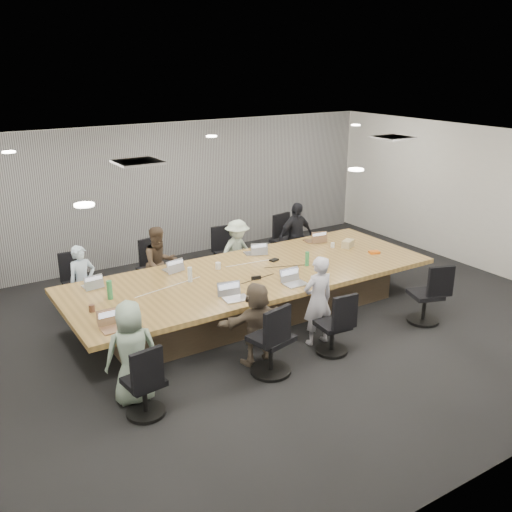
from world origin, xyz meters
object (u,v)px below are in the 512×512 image
laptop_3 (313,241)px  bottle_clear (190,274)px  person_3 (296,237)px  laptop_6 (296,284)px  bottle_green_right (307,259)px  laptop_2 (253,253)px  canvas_bag (348,244)px  conference_table (253,292)px  laptop_1 (173,269)px  bottle_green_left (110,290)px  person_2 (237,252)px  mug_brown (92,308)px  person_0 (83,283)px  chair_7 (425,299)px  chair_6 (332,330)px  person_1 (160,264)px  snack_packet (374,252)px  chair_1 (153,274)px  chair_5 (271,344)px  chair_2 (228,258)px  chair_3 (285,245)px  stapler (256,278)px  laptop_4 (116,329)px  person_5 (257,323)px  chair_0 (78,289)px  chair_4 (144,387)px  laptop_5 (236,299)px  laptop_0 (92,286)px  person_6 (318,301)px

laptop_3 → bottle_clear: 2.94m
person_3 → laptop_6: size_ratio=4.00×
bottle_green_right → bottle_clear: (-1.96, 0.39, -0.00)m
laptop_2 → canvas_bag: (1.66, -0.62, 0.06)m
conference_table → bottle_green_right: size_ratio=25.01×
laptop_1 → bottle_green_left: 1.41m
conference_table → canvas_bag: bearing=4.7°
person_2 → mug_brown: 3.48m
person_0 → person_2: person_0 is taller
person_3 → bottle_green_right: 1.81m
conference_table → chair_7: chair_7 is taller
laptop_1 → bottle_clear: 0.63m
chair_6 → person_1: 3.33m
person_0 → snack_packet: (4.70, -1.69, 0.15)m
chair_1 → person_1: bearing=79.3°
chair_5 → laptop_6: size_ratio=2.50×
chair_2 → chair_6: chair_2 is taller
chair_2 → bottle_green_right: size_ratio=3.16×
chair_3 → bottle_green_left: (-4.14, -1.52, 0.46)m
person_0 → bottle_green_right: person_0 is taller
person_0 → snack_packet: size_ratio=6.86×
conference_table → chair_6: conference_table is taller
canvas_bag → chair_3: bearing=101.9°
snack_packet → stapler: bearing=178.9°
laptop_4 → laptop_1: bearing=46.9°
person_0 → laptop_6: size_ratio=3.58×
chair_2 → person_5: person_5 is taller
chair_2 → laptop_1: bearing=36.2°
conference_table → chair_6: size_ratio=8.31×
chair_5 → person_2: 3.31m
chair_0 → bottle_green_right: 3.85m
chair_7 → person_3: size_ratio=0.58×
chair_2 → laptop_2: (0.00, -0.90, 0.37)m
person_0 → snack_packet: 4.99m
chair_4 → bottle_green_right: size_ratio=3.04×
chair_5 → laptop_5: (0.00, 0.90, 0.32)m
chair_2 → laptop_3: 1.65m
chair_5 → laptop_6: 1.42m
conference_table → chair_0: size_ratio=8.05×
laptop_6 → laptop_3: bearing=46.1°
mug_brown → bottle_clear: bearing=10.1°
laptop_0 → person_2: bearing=-173.9°
person_6 → snack_packet: 2.29m
chair_5 → mug_brown: 2.48m
laptop_0 → conference_table: bearing=156.6°
chair_6 → chair_3: bearing=70.5°
person_0 → chair_7: bearing=-42.4°
person_0 → person_6: bearing=-54.1°
laptop_2 → person_5: (-1.29, -2.15, -0.16)m
chair_3 → laptop_3: bearing=79.0°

